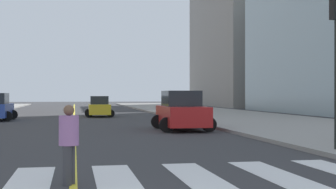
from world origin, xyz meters
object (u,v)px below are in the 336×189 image
at_px(pedestrian_crossing, 69,141).
at_px(car_red_third, 182,112).
at_px(car_yellow_second, 99,107).
at_px(fire_hydrant, 209,115).

bearing_deg(pedestrian_crossing, car_red_third, 1.90).
xyz_separation_m(car_yellow_second, car_red_third, (3.40, -15.55, 0.16)).
bearing_deg(fire_hydrant, car_red_third, -120.78).
distance_m(car_red_third, pedestrian_crossing, 15.34).
height_order(car_yellow_second, fire_hydrant, car_yellow_second).
relative_size(car_yellow_second, pedestrian_crossing, 2.30).
height_order(car_red_third, pedestrian_crossing, car_red_third).
relative_size(car_red_third, pedestrian_crossing, 2.78).
height_order(car_red_third, fire_hydrant, car_red_third).
height_order(car_yellow_second, car_red_third, car_red_third).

